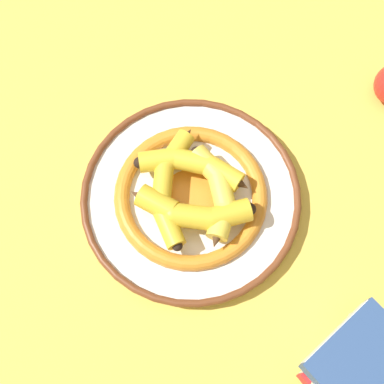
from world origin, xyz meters
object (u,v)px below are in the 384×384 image
banana_a (217,194)px  banana_b (193,166)px  banana_c (169,186)px  banana_d (191,212)px  decorative_bowl (192,197)px

banana_a → banana_b: (0.03, -0.05, 0.00)m
banana_a → banana_c: bearing=67.4°
banana_a → banana_d: bearing=115.0°
decorative_bowl → banana_d: 0.05m
banana_a → banana_d: 0.05m
banana_b → banana_d: bearing=99.9°
decorative_bowl → banana_b: (-0.01, -0.04, 0.04)m
banana_b → banana_d: banana_d is taller
banana_c → banana_d: size_ratio=1.06×
banana_d → decorative_bowl: bearing=94.6°
decorative_bowl → banana_c: size_ratio=1.71×
banana_b → banana_c: (0.04, 0.03, -0.00)m
decorative_bowl → banana_a: size_ratio=2.07×
decorative_bowl → banana_c: bearing=-13.9°
banana_b → banana_a: bearing=140.7°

